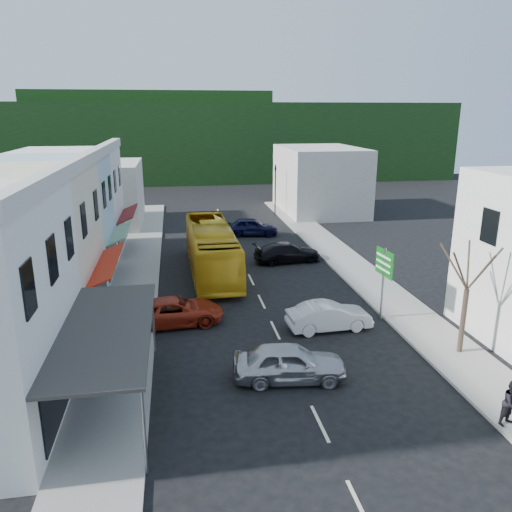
{
  "coord_description": "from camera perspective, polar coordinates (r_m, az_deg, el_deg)",
  "views": [
    {
      "loc": [
        -4.74,
        -22.79,
        10.66
      ],
      "look_at": [
        0.0,
        6.0,
        2.2
      ],
      "focal_mm": 35.0,
      "sensor_mm": 36.0,
      "label": 1
    }
  ],
  "objects": [
    {
      "name": "car_red",
      "position": [
        26.36,
        -9.27,
        -6.25
      ],
      "size": [
        4.75,
        2.31,
        1.4
      ],
      "primitive_type": "imported",
      "rotation": [
        0.0,
        0.0,
        1.66
      ],
      "color": "maroon",
      "rests_on": "ground"
    },
    {
      "name": "traffic_signal",
      "position": [
        53.16,
        2.22,
        7.52
      ],
      "size": [
        0.67,
        1.14,
        5.35
      ],
      "primitive_type": null,
      "rotation": [
        0.0,
        0.0,
        3.2
      ],
      "color": "black",
      "rests_on": "ground"
    },
    {
      "name": "distant_block_left",
      "position": [
        50.9,
        -17.56,
        6.77
      ],
      "size": [
        8.0,
        10.0,
        6.0
      ],
      "primitive_type": "cube",
      "color": "#B7B2A8",
      "rests_on": "ground"
    },
    {
      "name": "hillside",
      "position": [
        88.03,
        -7.4,
        13.48
      ],
      "size": [
        80.0,
        26.0,
        14.0
      ],
      "color": "black",
      "rests_on": "ground"
    },
    {
      "name": "car_black_near",
      "position": [
        36.7,
        3.6,
        0.39
      ],
      "size": [
        4.67,
        2.3,
        1.4
      ],
      "primitive_type": "imported",
      "rotation": [
        0.0,
        0.0,
        1.68
      ],
      "color": "black",
      "rests_on": "ground"
    },
    {
      "name": "shopfront_row",
      "position": [
        29.61,
        -24.27,
        1.72
      ],
      "size": [
        8.25,
        30.0,
        8.0
      ],
      "color": "silver",
      "rests_on": "ground"
    },
    {
      "name": "bus",
      "position": [
        34.13,
        -5.13,
        0.62
      ],
      "size": [
        2.72,
        11.64,
        3.1
      ],
      "primitive_type": "imported",
      "rotation": [
        0.0,
        0.0,
        0.02
      ],
      "color": "gold",
      "rests_on": "ground"
    },
    {
      "name": "car_navy_mid",
      "position": [
        44.51,
        -0.49,
        3.24
      ],
      "size": [
        4.6,
        2.38,
        1.4
      ],
      "primitive_type": "imported",
      "rotation": [
        0.0,
        0.0,
        1.43
      ],
      "color": "black",
      "rests_on": "ground"
    },
    {
      "name": "car_white",
      "position": [
        25.67,
        8.34,
        -6.84
      ],
      "size": [
        4.5,
        2.07,
        1.4
      ],
      "primitive_type": "imported",
      "rotation": [
        0.0,
        0.0,
        1.63
      ],
      "color": "silver",
      "rests_on": "ground"
    },
    {
      "name": "sidewalk_right",
      "position": [
        36.56,
        10.64,
        -0.94
      ],
      "size": [
        3.0,
        52.0,
        0.15
      ],
      "primitive_type": "cube",
      "color": "gray",
      "rests_on": "ground"
    },
    {
      "name": "ground",
      "position": [
        25.6,
        2.2,
        -8.45
      ],
      "size": [
        120.0,
        120.0,
        0.0
      ],
      "primitive_type": "plane",
      "color": "black",
      "rests_on": "ground"
    },
    {
      "name": "car_silver",
      "position": [
        20.95,
        3.85,
        -12.25
      ],
      "size": [
        4.57,
        2.27,
        1.4
      ],
      "primitive_type": "imported",
      "rotation": [
        0.0,
        0.0,
        1.46
      ],
      "color": "#B9B8BE",
      "rests_on": "ground"
    },
    {
      "name": "direction_sign",
      "position": [
        26.9,
        14.3,
        -3.19
      ],
      "size": [
        0.51,
        1.81,
        3.95
      ],
      "primitive_type": null,
      "rotation": [
        0.0,
        0.0,
        0.09
      ],
      "color": "#0C5B16",
      "rests_on": "ground"
    },
    {
      "name": "pedestrian_right",
      "position": [
        20.0,
        27.25,
        -14.69
      ],
      "size": [
        0.79,
        0.61,
        1.7
      ],
      "primitive_type": "imported",
      "rotation": [
        0.0,
        0.0,
        0.28
      ],
      "color": "black",
      "rests_on": "sidewalk_right"
    },
    {
      "name": "pedestrian_left",
      "position": [
        25.05,
        -14.7,
        -7.08
      ],
      "size": [
        0.48,
        0.65,
        1.7
      ],
      "primitive_type": "imported",
      "rotation": [
        0.0,
        0.0,
        1.72
      ],
      "color": "black",
      "rests_on": "sidewalk_left"
    },
    {
      "name": "distant_block_right",
      "position": [
        55.55,
        7.28,
        8.64
      ],
      "size": [
        8.0,
        12.0,
        7.0
      ],
      "primitive_type": "cube",
      "color": "#B7B2A8",
      "rests_on": "ground"
    },
    {
      "name": "street_tree",
      "position": [
        23.86,
        22.96,
        -3.55
      ],
      "size": [
        3.46,
        3.46,
        6.27
      ],
      "primitive_type": null,
      "rotation": [
        0.0,
        0.0,
        -0.43
      ],
      "color": "#33271D",
      "rests_on": "ground"
    },
    {
      "name": "sidewalk_left",
      "position": [
        34.57,
        -13.48,
        -2.12
      ],
      "size": [
        3.0,
        52.0,
        0.15
      ],
      "primitive_type": "cube",
      "color": "gray",
      "rests_on": "ground"
    }
  ]
}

